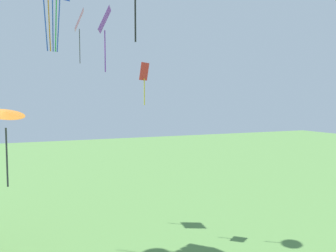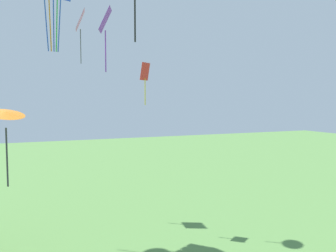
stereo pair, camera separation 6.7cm
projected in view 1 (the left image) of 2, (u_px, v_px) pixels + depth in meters
kite_pink_diamond at (79, 24)px, 19.41m from camera, size 0.67×1.02×3.17m
kite_red_diamond at (144, 76)px, 17.28m from camera, size 0.66×0.53×2.24m
kite_orange_delta at (5, 115)px, 9.41m from camera, size 1.42×1.41×2.34m
kite_purple_streamer at (105, 26)px, 14.46m from camera, size 0.75×0.95×2.81m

